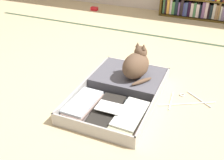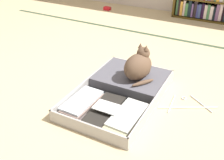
{
  "view_description": "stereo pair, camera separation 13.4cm",
  "coord_description": "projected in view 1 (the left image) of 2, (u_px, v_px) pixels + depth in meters",
  "views": [
    {
      "loc": [
        0.68,
        -1.57,
        1.16
      ],
      "look_at": [
        0.01,
        -0.09,
        0.18
      ],
      "focal_mm": 42.05,
      "sensor_mm": 36.0,
      "label": 1
    },
    {
      "loc": [
        0.8,
        -1.51,
        1.16
      ],
      "look_at": [
        0.01,
        -0.09,
        0.18
      ],
      "focal_mm": 42.05,
      "sensor_mm": 36.0,
      "label": 2
    }
  ],
  "objects": [
    {
      "name": "ground_plane",
      "position": [
        115.0,
        94.0,
        2.06
      ],
      "size": [
        10.0,
        10.0,
        0.0
      ],
      "primitive_type": "plane",
      "color": "#CBB587"
    },
    {
      "name": "tatami_border",
      "position": [
        160.0,
        36.0,
        3.12
      ],
      "size": [
        4.8,
        0.05,
        0.0
      ],
      "color": "#374C34",
      "rests_on": "ground_plane"
    },
    {
      "name": "open_suitcase",
      "position": [
        121.0,
        90.0,
        2.04
      ],
      "size": [
        0.6,
        0.93,
        0.1
      ],
      "color": "#B9B5B1",
      "rests_on": "ground_plane"
    },
    {
      "name": "black_cat",
      "position": [
        137.0,
        65.0,
        2.06
      ],
      "size": [
        0.27,
        0.31,
        0.28
      ],
      "color": "brown",
      "rests_on": "open_suitcase"
    },
    {
      "name": "clothes_hanger",
      "position": [
        185.0,
        101.0,
        1.98
      ],
      "size": [
        0.38,
        0.3,
        0.01
      ],
      "color": "silver",
      "rests_on": "ground_plane"
    },
    {
      "name": "small_red_pouch",
      "position": [
        94.0,
        9.0,
        4.05
      ],
      "size": [
        0.1,
        0.07,
        0.05
      ],
      "color": "red",
      "rests_on": "ground_plane"
    }
  ]
}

